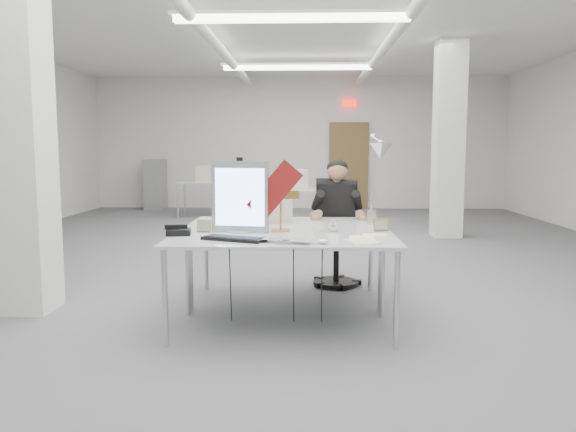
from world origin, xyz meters
The scene contains 23 objects.
room_shell centered at (0.04, 0.13, 1.69)m, with size 10.04×14.04×3.24m.
desk_main centered at (0.00, -2.50, 0.74)m, with size 1.80×0.90×0.03m, color silver.
desk_second centered at (0.00, -1.60, 0.74)m, with size 1.80×0.90×0.03m, color silver.
bg_desk_a centered at (0.20, 3.00, 0.74)m, with size 1.60×0.80×0.03m, color silver.
bg_desk_b centered at (-1.80, 5.20, 0.74)m, with size 1.60×0.80×0.03m, color silver.
filing_cabinet centered at (-3.50, 6.65, 0.60)m, with size 0.45×0.55×1.20m, color gray.
office_chair centered at (0.50, -0.97, 0.48)m, with size 0.47×0.47×0.96m, color black, non-canonical shape.
seated_person centered at (0.50, -1.02, 0.90)m, with size 0.45×0.56×0.84m, color black, non-canonical shape.
monitor centered at (-0.36, -2.25, 1.05)m, with size 0.48×0.05×0.59m, color #A2A2A7.
pennant centered at (-0.07, -2.28, 1.11)m, with size 0.48×0.01×0.20m, color maroon.
keyboard centered at (-0.36, -2.66, 0.77)m, with size 0.49×0.16×0.02m, color black.
laptop centered at (0.04, -2.81, 0.77)m, with size 0.36×0.23×0.03m, color #A8A7AC.
mouse centered at (0.31, -2.81, 0.77)m, with size 0.09×0.06×0.03m, color silver.
bankers_lamp centered at (-0.03, -2.17, 0.94)m, with size 0.34×0.13×0.38m, color gold, non-canonical shape.
desk_phone centered at (-0.84, -2.41, 0.78)m, with size 0.19×0.17×0.05m, color black.
picture_frame_left centered at (-0.66, -2.25, 0.81)m, with size 0.13×0.01×0.10m, color tan.
picture_frame_right centered at (0.82, -2.14, 0.81)m, with size 0.14×0.01×0.11m, color olive.
desk_clock centered at (0.41, -2.17, 0.81)m, with size 0.10×0.10×0.03m, color #B2B2B7.
paper_stack_a centered at (0.60, -2.69, 0.76)m, with size 0.20×0.28×0.01m, color silver.
paper_stack_b centered at (0.62, -2.58, 0.76)m, with size 0.20×0.27×0.01m, color #FFF098.
paper_stack_c centered at (0.74, -2.37, 0.76)m, with size 0.20×0.14×0.01m, color silver.
beige_monitor centered at (-0.18, -1.55, 0.93)m, with size 0.37×0.35×0.35m, color beige.
architect_lamp centered at (0.79, -1.87, 1.23)m, with size 0.25×0.74×0.95m, color #B4B5B9, non-canonical shape.
Camera 1 is at (0.19, -6.84, 1.44)m, focal length 35.00 mm.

